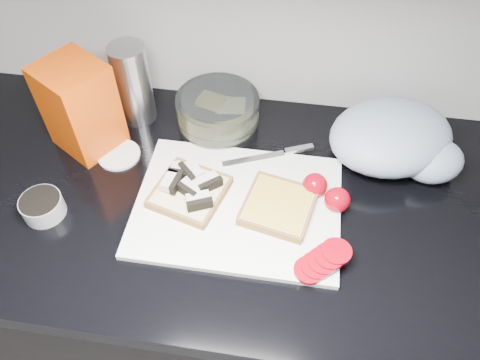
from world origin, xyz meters
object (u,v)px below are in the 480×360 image
bread_bag (80,107)px  steel_canister (133,84)px  glass_bowl (218,112)px  cutting_board (238,206)px

bread_bag → steel_canister: bread_bag is taller
glass_bowl → bread_bag: bearing=-160.8°
cutting_board → steel_canister: size_ratio=2.12×
cutting_board → glass_bowl: glass_bowl is taller
glass_bowl → steel_canister: size_ratio=0.98×
cutting_board → bread_bag: (-0.35, 0.13, 0.09)m
cutting_board → bread_bag: size_ratio=2.01×
bread_bag → glass_bowl: bearing=50.9°
glass_bowl → cutting_board: bearing=-70.6°
bread_bag → steel_canister: 0.13m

